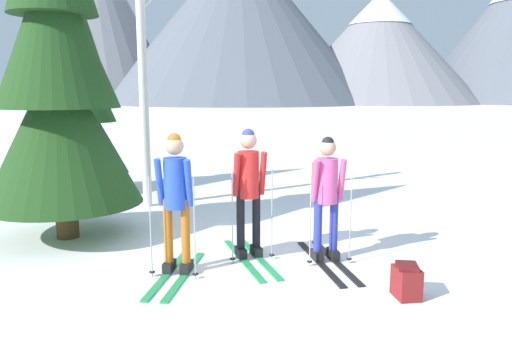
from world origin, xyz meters
The scene contains 9 objects.
ground_plane centered at (0.00, 0.00, 0.00)m, with size 400.00×400.00×0.00m, color white.
skier_in_blue centered at (-0.96, -0.40, 0.98)m, with size 0.61×1.66×1.74m.
skier_in_red centered at (-0.18, 0.29, 0.98)m, with size 1.01×1.71×1.74m.
skier_in_pink centered at (0.85, 0.30, 0.92)m, with size 0.85×1.77×1.65m.
pine_tree_near centered at (-4.32, 4.15, 2.00)m, with size 1.81×1.81×4.38m.
pine_tree_mid centered at (-3.06, 0.85, 2.55)m, with size 2.31×2.31×5.57m.
birch_tree_tall centered at (-2.55, 3.05, 2.62)m, with size 0.71×1.05×5.09m.
backpack_on_snow_front centered at (1.73, -0.84, 0.19)m, with size 0.32×0.37×0.38m.
mountain_ridge_distant centered at (-1.64, 79.47, 12.58)m, with size 103.48×48.75×28.67m.
Camera 1 is at (0.75, -6.20, 2.25)m, focal length 35.36 mm.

